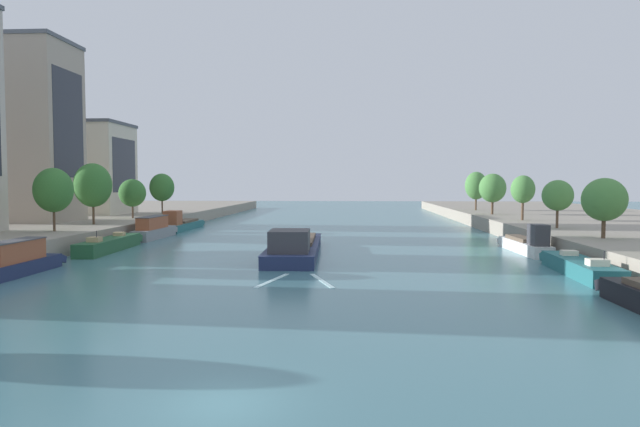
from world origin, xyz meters
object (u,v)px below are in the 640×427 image
Objects in this scene: tree_right_distant at (523,189)px; tree_right_midway at (493,188)px; tree_left_midway at (132,193)px; tree_right_second at (476,186)px; barge_midriver at (295,246)px; tree_left_distant at (162,187)px; moored_boat_right_upstream at (526,244)px; tree_right_nearest at (604,200)px; moored_boat_left_midway at (154,229)px; moored_boat_left_gap_after at (18,260)px; tree_left_nearest at (53,190)px; moored_boat_left_near at (182,224)px; tree_left_far at (93,185)px; moored_boat_right_second at (579,267)px; moored_boat_left_upstream at (110,244)px; tree_right_past_mid at (558,195)px.

tree_right_distant is 0.93× the size of tree_right_midway.
tree_right_second is at bearing 26.12° from tree_left_midway.
barge_midriver is 46.14m from tree_left_distant.
tree_left_midway is at bearing 156.08° from moored_boat_right_upstream.
tree_right_nearest is 39.54m from tree_right_midway.
moored_boat_left_midway is 2.01× the size of tree_right_nearest.
tree_right_midway is at bearing 92.25° from tree_right_distant.
tree_left_distant is (-6.15, 50.17, 5.23)m from moored_boat_left_gap_after.
tree_left_nearest reaches higher than moored_boat_left_midway.
tree_right_midway reaches higher than moored_boat_left_near.
tree_left_distant is at bearing 90.19° from tree_left_nearest.
moored_boat_left_gap_after is 71.07m from tree_right_midway.
tree_right_second is at bearing 35.21° from tree_left_far.
tree_right_distant reaches higher than moored_boat_right_second.
tree_left_midway is 55.72m from tree_right_distant.
tree_right_second is at bearing 88.38° from tree_right_midway.
tree_right_nearest is (48.79, -3.34, 4.86)m from moored_boat_left_upstream.
moored_boat_left_midway is (-19.81, 15.76, 0.29)m from barge_midriver.
tree_right_distant is at bearing 40.00° from barge_midriver.
tree_right_second reaches higher than moored_boat_left_midway.
tree_left_distant is at bearing 166.71° from tree_right_distant.
barge_midriver is 19.91m from moored_boat_left_upstream.
tree_right_midway reaches higher than barge_midriver.
tree_left_far reaches higher than tree_left_midway.
tree_left_far is at bearing 177.29° from tree_right_past_mid.
barge_midriver is 25.27m from moored_boat_right_second.
moored_boat_left_near reaches higher than barge_midriver.
moored_boat_left_gap_after is at bearing -166.33° from tree_right_nearest.
tree_right_past_mid is (55.19, 7.50, -0.66)m from tree_left_nearest.
tree_right_nearest reaches higher than barge_midriver.
moored_boat_left_midway is at bearing 164.19° from moored_boat_right_upstream.
moored_boat_left_upstream is 49.14m from tree_right_nearest.
moored_boat_left_gap_after is 0.89× the size of moored_boat_left_midway.
moored_boat_left_midway is 12.80m from tree_left_midway.
tree_left_far reaches higher than tree_right_second.
tree_left_distant reaches higher than tree_left_midway.
barge_midriver is 25.32m from moored_boat_left_midway.
tree_left_far is 12.10m from tree_left_midway.
moored_boat_left_midway is 1.56× the size of tree_right_second.
tree_right_nearest is at bearing -30.91° from moored_boat_left_near.
tree_right_distant is (48.86, 21.78, 5.52)m from moored_boat_left_upstream.
tree_right_distant reaches higher than moored_boat_left_upstream.
barge_midriver is at bearing -7.62° from tree_left_nearest.
tree_right_distant is (0.12, 13.43, 0.53)m from tree_right_past_mid.
moored_boat_right_second is at bearing 3.47° from moored_boat_left_gap_after.
moored_boat_left_midway is 13.12m from moored_boat_left_near.
moored_boat_right_upstream is 1.97× the size of tree_right_distant.
tree_right_distant is (55.31, 20.93, -0.13)m from tree_left_nearest.
moored_boat_right_upstream reaches higher than moored_boat_left_midway.
tree_left_nearest is at bearing 110.48° from moored_boat_left_gap_after.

